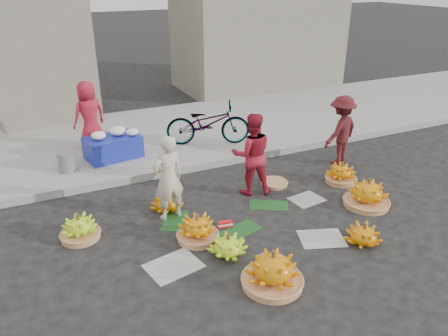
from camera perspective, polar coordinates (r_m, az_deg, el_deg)
name	(u,v)px	position (r m, az deg, el deg)	size (l,w,h in m)	color
ground	(240,223)	(6.90, 2.09, -7.19)	(80.00, 80.00, 0.00)	black
curb	(190,167)	(8.65, -4.51, 0.19)	(40.00, 0.25, 0.15)	gray
sidewalk	(158,134)	(10.51, -8.60, 4.37)	(40.00, 4.00, 0.12)	gray
building_right	(258,9)	(14.83, 4.43, 20.04)	(5.00, 3.00, 5.00)	gray
newspaper_scatter	(265,250)	(6.31, 5.43, -10.59)	(3.20, 1.80, 0.00)	beige
banana_leaves	(229,218)	(7.01, 0.61, -6.57)	(2.00, 1.00, 0.00)	#16441B
banana_bunch_0	(198,229)	(6.42, -3.48, -7.95)	(0.64, 0.64, 0.42)	#B0754A
banana_bunch_1	(228,246)	(6.12, 0.55, -10.09)	(0.62, 0.62, 0.34)	#93C91C
banana_bunch_2	(273,270)	(5.59, 6.38, -13.08)	(0.91, 0.91, 0.51)	#B0754A
banana_bunch_3	(364,234)	(6.67, 17.80, -8.26)	(0.66, 0.66, 0.33)	orange
banana_bunch_4	(367,193)	(7.66, 18.23, -3.18)	(0.77, 0.77, 0.50)	#B0754A
banana_bunch_5	(341,174)	(8.39, 15.08, -0.73)	(0.57, 0.57, 0.41)	#B0754A
banana_bunch_6	(80,228)	(6.79, -18.35, -7.48)	(0.57, 0.57, 0.41)	#B0754A
banana_bunch_7	(167,202)	(7.26, -7.46, -4.42)	(0.65, 0.65, 0.32)	orange
basket_spare	(274,183)	(8.11, 6.56, -2.00)	(0.49, 0.49, 0.06)	#B0754A
incense_stack	(225,224)	(6.76, 0.15, -7.33)	(0.24, 0.07, 0.10)	red
vendor_cream	(168,178)	(6.77, -7.29, -1.32)	(0.51, 0.33, 1.39)	beige
vendor_red	(252,154)	(7.51, 3.64, 1.81)	(0.71, 0.55, 1.46)	red
man_striped	(341,130)	(9.02, 15.02, 4.76)	(0.91, 0.52, 1.41)	maroon
flower_table	(113,146)	(9.13, -14.26, 2.86)	(1.16, 0.84, 0.62)	navy
grey_bucket	(67,162)	(8.79, -19.85, 0.79)	(0.33, 0.33, 0.37)	slate
flower_vendor	(89,115)	(9.68, -17.20, 6.65)	(0.70, 0.46, 1.43)	red
bicycle	(208,123)	(9.51, -2.11, 5.89)	(1.80, 0.63, 0.95)	gray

